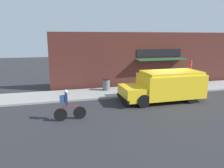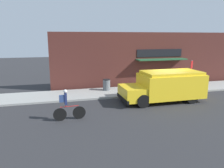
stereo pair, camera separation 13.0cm
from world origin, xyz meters
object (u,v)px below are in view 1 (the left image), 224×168
Objects in this scene: cyclist at (68,106)px; stop_sign_post at (191,70)px; trash_bin at (106,85)px; school_bus at (165,86)px.

stop_sign_post is at bearing 19.04° from cyclist.
cyclist is 1.92× the size of trash_bin.
stop_sign_post reaches higher than school_bus.
trash_bin is at bearing 168.89° from stop_sign_post.
school_bus is at bearing 13.00° from cyclist.
cyclist is (-6.60, -1.90, -0.28)m from school_bus.
stop_sign_post reaches higher than cyclist.
school_bus is at bearing -46.77° from trash_bin.
cyclist is at bearing -164.11° from school_bus.
school_bus is 2.37× the size of stop_sign_post.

